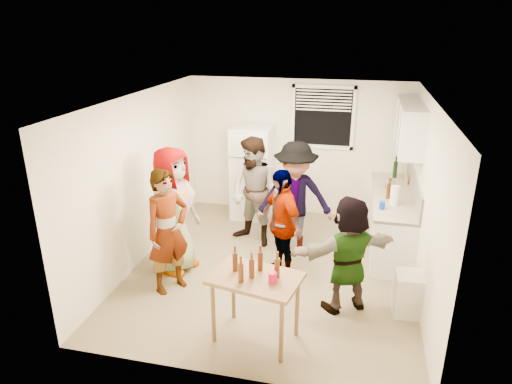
% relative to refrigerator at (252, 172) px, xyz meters
% --- Properties ---
extents(room, '(4.00, 4.50, 2.50)m').
position_rel_refrigerator_xyz_m(room, '(0.75, -1.88, -0.85)').
color(room, white).
rests_on(room, ground).
extents(window, '(1.12, 0.10, 1.06)m').
position_rel_refrigerator_xyz_m(window, '(1.20, 0.33, 1.00)').
color(window, white).
rests_on(window, room).
extents(refrigerator, '(0.70, 0.70, 1.70)m').
position_rel_refrigerator_xyz_m(refrigerator, '(0.00, 0.00, 0.00)').
color(refrigerator, white).
rests_on(refrigerator, ground).
extents(counter_lower, '(0.60, 2.20, 0.86)m').
position_rel_refrigerator_xyz_m(counter_lower, '(2.45, -0.73, -0.42)').
color(counter_lower, white).
rests_on(counter_lower, ground).
extents(countertop, '(0.64, 2.22, 0.04)m').
position_rel_refrigerator_xyz_m(countertop, '(2.45, -0.73, 0.03)').
color(countertop, '#B9B094').
rests_on(countertop, counter_lower).
extents(backsplash, '(0.03, 2.20, 0.36)m').
position_rel_refrigerator_xyz_m(backsplash, '(2.74, -0.73, 0.23)').
color(backsplash, '#AEABA0').
rests_on(backsplash, countertop).
extents(upper_cabinets, '(0.34, 1.60, 0.70)m').
position_rel_refrigerator_xyz_m(upper_cabinets, '(2.58, -0.53, 1.10)').
color(upper_cabinets, white).
rests_on(upper_cabinets, room).
extents(kettle, '(0.24, 0.21, 0.19)m').
position_rel_refrigerator_xyz_m(kettle, '(2.40, -0.48, 0.05)').
color(kettle, silver).
rests_on(kettle, countertop).
extents(paper_towel, '(0.13, 0.13, 0.28)m').
position_rel_refrigerator_xyz_m(paper_towel, '(2.43, -1.16, 0.05)').
color(paper_towel, white).
rests_on(paper_towel, countertop).
extents(wine_bottle, '(0.07, 0.07, 0.28)m').
position_rel_refrigerator_xyz_m(wine_bottle, '(2.50, 0.11, 0.05)').
color(wine_bottle, black).
rests_on(wine_bottle, countertop).
extents(beer_bottle_counter, '(0.06, 0.06, 0.24)m').
position_rel_refrigerator_xyz_m(beer_bottle_counter, '(2.35, -0.94, 0.05)').
color(beer_bottle_counter, '#47230C').
rests_on(beer_bottle_counter, countertop).
extents(blue_cup, '(0.08, 0.08, 0.11)m').
position_rel_refrigerator_xyz_m(blue_cup, '(2.25, -1.39, 0.05)').
color(blue_cup, '#0538D1').
rests_on(blue_cup, countertop).
extents(picture_frame, '(0.02, 0.19, 0.16)m').
position_rel_refrigerator_xyz_m(picture_frame, '(2.67, -0.15, 0.13)').
color(picture_frame, gold).
rests_on(picture_frame, countertop).
extents(trash_bin, '(0.39, 0.39, 0.55)m').
position_rel_refrigerator_xyz_m(trash_bin, '(2.61, -2.56, -0.60)').
color(trash_bin, beige).
rests_on(trash_bin, ground).
extents(serving_table, '(1.07, 0.82, 0.82)m').
position_rel_refrigerator_xyz_m(serving_table, '(0.87, -3.47, -0.85)').
color(serving_table, brown).
rests_on(serving_table, ground).
extents(beer_bottle_table, '(0.06, 0.06, 0.23)m').
position_rel_refrigerator_xyz_m(beer_bottle_table, '(0.89, -3.33, -0.03)').
color(beer_bottle_table, '#47230C').
rests_on(beer_bottle_table, serving_table).
extents(red_cup, '(0.09, 0.09, 0.12)m').
position_rel_refrigerator_xyz_m(red_cup, '(1.07, -3.55, -0.03)').
color(red_cup, '#C30D37').
rests_on(red_cup, serving_table).
extents(guest_grey, '(2.03, 1.37, 0.59)m').
position_rel_refrigerator_xyz_m(guest_grey, '(-0.63, -2.18, -0.85)').
color(guest_grey, '#949494').
rests_on(guest_grey, ground).
extents(guest_stripe, '(1.76, 1.48, 0.41)m').
position_rel_refrigerator_xyz_m(guest_stripe, '(-0.50, -2.69, -0.85)').
color(guest_stripe, '#141933').
rests_on(guest_stripe, ground).
extents(guest_back_left, '(1.52, 1.97, 0.67)m').
position_rel_refrigerator_xyz_m(guest_back_left, '(0.30, -1.11, -0.85)').
color(guest_back_left, brown).
rests_on(guest_back_left, ground).
extents(guest_back_right, '(1.44, 1.96, 0.66)m').
position_rel_refrigerator_xyz_m(guest_back_right, '(0.97, -1.24, -0.85)').
color(guest_back_right, '#414146').
rests_on(guest_back_right, ground).
extents(guest_black, '(1.81, 1.74, 0.39)m').
position_rel_refrigerator_xyz_m(guest_black, '(0.88, -1.97, -0.85)').
color(guest_black, black).
rests_on(guest_black, ground).
extents(guest_orange, '(1.98, 2.02, 0.45)m').
position_rel_refrigerator_xyz_m(guest_orange, '(1.84, -2.62, -0.85)').
color(guest_orange, '#ECA661').
rests_on(guest_orange, ground).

